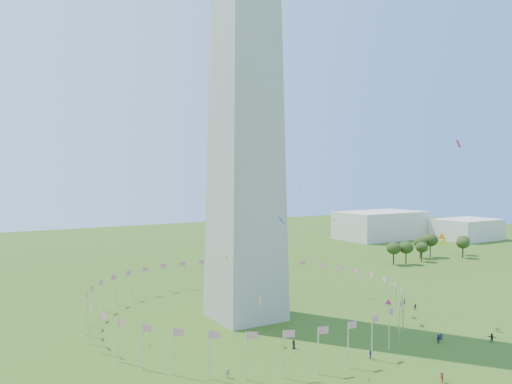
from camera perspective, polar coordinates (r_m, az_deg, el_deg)
flag_ring at (r=134.66m, az=-1.19°, el=-12.32°), size 80.24×80.24×9.00m
gov_building_east_a at (r=304.31m, az=14.02°, el=-3.68°), size 50.00×30.00×16.00m
gov_building_east_b at (r=315.72m, az=23.05°, el=-3.94°), size 35.00×25.00×12.00m
crowd at (r=107.63m, az=20.37°, el=-18.18°), size 107.38×65.14×1.94m
kites_aloft at (r=119.10m, az=11.64°, el=-6.72°), size 76.90×75.93×41.21m
tree_line_east at (r=235.57m, az=19.11°, el=-6.18°), size 53.01×15.44×10.63m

